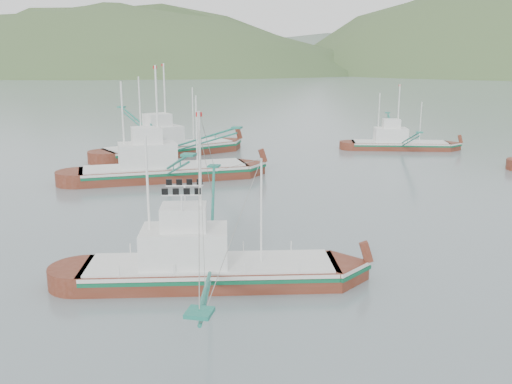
% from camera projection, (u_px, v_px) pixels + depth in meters
% --- Properties ---
extents(ground, '(1200.00, 1200.00, 0.00)m').
position_uv_depth(ground, '(234.00, 272.00, 31.87)').
color(ground, slate).
rests_on(ground, ground).
extents(main_boat, '(13.86, 23.81, 9.82)m').
position_uv_depth(main_boat, '(208.00, 250.00, 29.92)').
color(main_boat, '#5B2213').
rests_on(main_boat, ground).
extents(bg_boat_left, '(18.05, 27.26, 11.81)m').
position_uv_depth(bg_boat_left, '(163.00, 155.00, 55.21)').
color(bg_boat_left, '#5B2213').
rests_on(bg_boat_left, ground).
extents(bg_boat_far, '(12.57, 22.07, 8.98)m').
position_uv_depth(bg_boat_far, '(399.00, 139.00, 73.38)').
color(bg_boat_far, '#5B2213').
rests_on(bg_boat_far, ground).
extents(bg_boat_extra, '(24.69, 23.82, 11.81)m').
position_uv_depth(bg_boat_extra, '(169.00, 135.00, 68.70)').
color(bg_boat_extra, '#5B2213').
rests_on(bg_boat_extra, ground).
extents(headland_left, '(448.00, 308.00, 210.00)m').
position_uv_depth(headland_left, '(111.00, 73.00, 410.23)').
color(headland_left, '#3D572D').
rests_on(headland_left, ground).
extents(ridge_distant, '(960.00, 400.00, 240.00)m').
position_uv_depth(ridge_distant, '(400.00, 68.00, 559.35)').
color(ridge_distant, slate).
rests_on(ridge_distant, ground).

